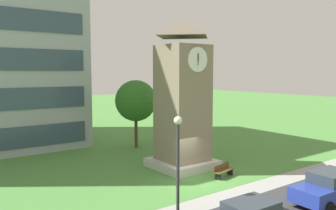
{
  "coord_description": "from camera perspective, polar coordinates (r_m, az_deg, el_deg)",
  "views": [
    {
      "loc": [
        -14.59,
        -16.78,
        7.01
      ],
      "look_at": [
        0.57,
        3.68,
        4.56
      ],
      "focal_mm": 37.21,
      "sensor_mm": 36.0,
      "label": 1
    }
  ],
  "objects": [
    {
      "name": "ground_plane",
      "position": [
        23.31,
        4.36,
        -12.02
      ],
      "size": [
        160.0,
        160.0,
        0.0
      ],
      "primitive_type": "plane",
      "color": "#4C893D"
    },
    {
      "name": "street_lamp",
      "position": [
        15.07,
        1.64,
        -9.0
      ],
      "size": [
        0.36,
        0.36,
        5.13
      ],
      "color": "#333338",
      "rests_on": "ground"
    },
    {
      "name": "park_bench",
      "position": [
        23.85,
        9.04,
        -10.51
      ],
      "size": [
        1.86,
        0.84,
        0.88
      ],
      "color": "brown",
      "rests_on": "ground"
    },
    {
      "name": "tree_by_building",
      "position": [
        32.06,
        -5.3,
        0.68
      ],
      "size": [
        3.79,
        3.79,
        6.24
      ],
      "color": "#513823",
      "rests_on": "ground"
    },
    {
      "name": "parked_car_blue",
      "position": [
        20.96,
        24.89,
        -12.08
      ],
      "size": [
        4.67,
        2.13,
        1.69
      ],
      "color": "#23389E",
      "rests_on": "ground"
    },
    {
      "name": "clock_tower",
      "position": [
        25.12,
        2.42,
        0.32
      ],
      "size": [
        4.14,
        4.14,
        10.6
      ],
      "color": "gray",
      "rests_on": "ground"
    },
    {
      "name": "kerb_strip",
      "position": [
        20.93,
        10.83,
        -14.16
      ],
      "size": [
        120.0,
        1.6,
        0.01
      ],
      "primitive_type": "cube",
      "color": "#9E9E99",
      "rests_on": "ground"
    }
  ]
}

